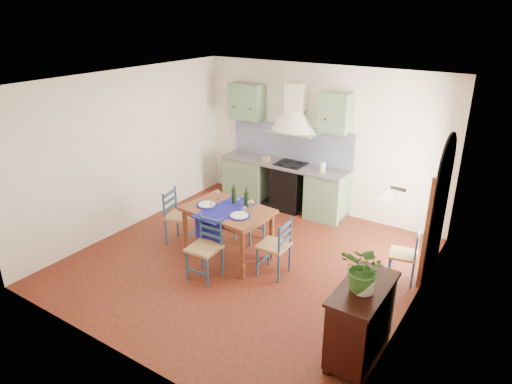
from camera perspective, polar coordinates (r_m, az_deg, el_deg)
floor at (r=7.31m, az=-1.26°, el=-8.66°), size 5.00×5.00×0.00m
back_wall at (r=8.89m, az=4.57°, el=4.46°), size 5.00×0.96×2.80m
right_wall at (r=6.04m, az=20.15°, el=-2.77°), size 0.26×5.00×2.80m
left_wall at (r=8.31m, az=-15.76°, el=4.93°), size 0.04×5.00×2.80m
ceiling at (r=6.35m, az=-1.48°, el=13.64°), size 5.00×5.00×0.01m
dining_table at (r=7.11m, az=-3.58°, el=-2.83°), size 1.39×1.06×1.16m
chair_near at (r=6.74m, az=-6.34°, el=-6.94°), size 0.45×0.45×0.93m
chair_far at (r=7.74m, az=-0.99°, el=-2.97°), size 0.47×0.47×0.89m
chair_left at (r=7.77m, az=-9.64°, el=-2.99°), size 0.51×0.51×0.93m
chair_right at (r=6.77m, az=2.47°, el=-6.82°), size 0.44×0.44×0.90m
chair_spare at (r=6.98m, az=18.17°, el=-7.51°), size 0.44×0.44×0.81m
sideboard at (r=5.41m, az=12.91°, el=-15.23°), size 0.50×1.05×0.94m
potted_plant at (r=4.96m, az=13.47°, el=-9.33°), size 0.55×0.50×0.54m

